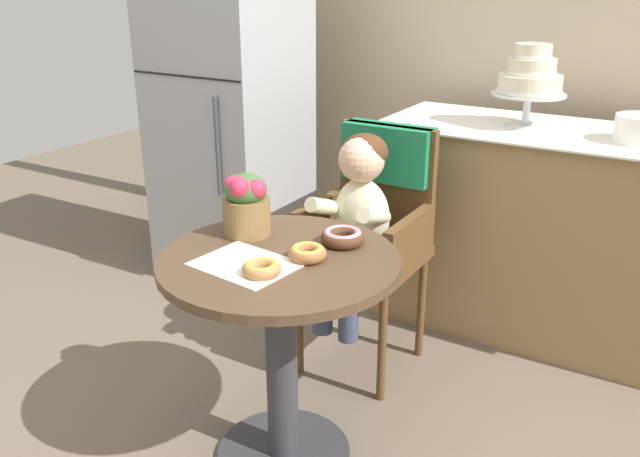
# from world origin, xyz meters

# --- Properties ---
(ground_plane) EXTENTS (8.00, 8.00, 0.00)m
(ground_plane) POSITION_xyz_m (0.00, 0.00, 0.00)
(ground_plane) COLOR #6B5B4C
(back_wall) EXTENTS (4.80, 0.10, 2.70)m
(back_wall) POSITION_xyz_m (0.00, 1.85, 1.35)
(back_wall) COLOR #C1AD8E
(back_wall) RESTS_ON ground
(cafe_table) EXTENTS (0.72, 0.72, 0.72)m
(cafe_table) POSITION_xyz_m (0.00, 0.00, 0.51)
(cafe_table) COLOR #4C3826
(cafe_table) RESTS_ON ground
(wicker_chair) EXTENTS (0.42, 0.45, 0.95)m
(wicker_chair) POSITION_xyz_m (-0.04, 0.72, 0.64)
(wicker_chair) COLOR brown
(wicker_chair) RESTS_ON ground
(seated_child) EXTENTS (0.27, 0.32, 0.73)m
(seated_child) POSITION_xyz_m (-0.04, 0.57, 0.68)
(seated_child) COLOR beige
(seated_child) RESTS_ON ground
(paper_napkin) EXTENTS (0.30, 0.25, 0.00)m
(paper_napkin) POSITION_xyz_m (-0.05, -0.10, 0.72)
(paper_napkin) COLOR white
(paper_napkin) RESTS_ON cafe_table
(donut_front) EXTENTS (0.14, 0.14, 0.04)m
(donut_front) POSITION_xyz_m (0.11, 0.18, 0.74)
(donut_front) COLOR #4C2D19
(donut_front) RESTS_ON cafe_table
(donut_mid) EXTENTS (0.11, 0.11, 0.04)m
(donut_mid) POSITION_xyz_m (0.03, -0.13, 0.74)
(donut_mid) COLOR #AD7542
(donut_mid) RESTS_ON cafe_table
(donut_side) EXTENTS (0.11, 0.11, 0.04)m
(donut_side) POSITION_xyz_m (0.08, 0.03, 0.74)
(donut_side) COLOR #936033
(donut_side) RESTS_ON cafe_table
(flower_vase) EXTENTS (0.15, 0.15, 0.20)m
(flower_vase) POSITION_xyz_m (-0.19, 0.10, 0.83)
(flower_vase) COLOR brown
(flower_vase) RESTS_ON cafe_table
(display_counter) EXTENTS (1.56, 0.62, 0.90)m
(display_counter) POSITION_xyz_m (0.55, 1.30, 0.45)
(display_counter) COLOR #93754C
(display_counter) RESTS_ON ground
(tiered_cake_stand) EXTENTS (0.30, 0.30, 0.33)m
(tiered_cake_stand) POSITION_xyz_m (0.35, 1.30, 1.10)
(tiered_cake_stand) COLOR silver
(tiered_cake_stand) RESTS_ON display_counter
(refrigerator) EXTENTS (0.64, 0.63, 1.70)m
(refrigerator) POSITION_xyz_m (-1.05, 1.10, 0.85)
(refrigerator) COLOR #9EA0A5
(refrigerator) RESTS_ON ground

